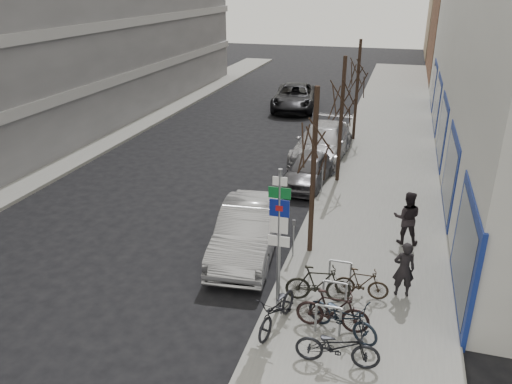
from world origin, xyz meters
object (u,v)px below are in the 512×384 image
Objects in this scene: tree_far at (359,67)px; pedestrian_near at (404,269)px; tree_near at (315,133)px; parked_car_mid at (309,170)px; parked_car_back at (322,143)px; parked_car_front at (248,230)px; bike_far_curb at (338,343)px; bike_far_inner at (362,283)px; meter_mid at (322,174)px; bike_mid_curb at (343,314)px; bike_mid_inner at (318,283)px; bike_rack at (335,292)px; tree_mid at (343,91)px; meter_front at (293,234)px; meter_back at (340,137)px; bike_near_left at (278,307)px; bike_near_right at (333,310)px; pedestrian_far at (407,217)px; highway_sign_pole at (279,235)px; lane_car at (295,97)px.

tree_far is 15.35m from pedestrian_near.
pedestrian_near is at bearing -30.80° from tree_near.
tree_near reaches higher than pedestrian_near.
parked_car_mid is 0.70× the size of parked_car_back.
pedestrian_near is at bearing -20.70° from parked_car_front.
bike_far_curb is 2.84m from bike_far_inner.
meter_mid is at bearing 7.60° from bike_far_curb.
tree_far is 2.80× the size of bike_mid_curb.
bike_mid_curb reaches higher than bike_mid_inner.
parked_car_mid is at bearing 105.11° from bike_rack.
tree_near and tree_mid have the same top height.
bike_rack is 1.07m from bike_mid_curb.
tree_near is at bearing 5.37° from bike_mid_inner.
tree_mid is 1.09× the size of parked_car_front.
meter_mid is 7.54m from pedestrian_near.
bike_far_curb is at bearing 173.33° from bike_far_inner.
meter_back is at bearing 90.00° from meter_front.
bike_near_left is 1.00× the size of bike_mid_curb.
parked_car_back is at bearing 79.49° from parked_car_front.
bike_rack is at bearing 23.42° from pedestrian_near.
bike_mid_inner is 1.21× the size of bike_far_inner.
pedestrian_near is at bearing -38.26° from bike_near_right.
pedestrian_far is (2.95, 1.42, -3.02)m from tree_near.
bike_far_inner is (1.85, -2.19, -3.50)m from tree_near.
tree_mid is 3.55m from meter_mid.
bike_near_left is 4.08m from parked_car_front.
pedestrian_far is at bearing 25.72° from tree_near.
bike_far_curb is 1.29× the size of bike_far_inner.
meter_back is 4.58m from parked_car_mid.
tree_far is 1.09× the size of parked_car_front.
bike_far_inner is (1.91, 1.90, -0.15)m from bike_near_left.
meter_mid is 7.55m from bike_far_inner.
tree_near is at bearing 13.58° from bike_far_curb.
highway_sign_pole is 3.88m from pedestrian_near.
pedestrian_far reaches higher than meter_mid.
parked_car_front is (-2.68, 2.21, 0.13)m from bike_mid_inner.
parked_car_mid is at bearing -156.84° from tree_mid.
meter_front is 6.53m from parked_car_mid.
meter_mid is 0.77× the size of pedestrian_near.
tree_far is at bearing -77.11° from pedestrian_far.
tree_near is 1.34× the size of parked_car_mid.
parked_car_mid is at bearing 127.24° from meter_mid.
bike_far_curb is 1.04× the size of pedestrian_far.
bike_rack is 23.25m from lane_car.
parked_car_back is 10.68m from lane_car.
meter_front is at bearing 54.41° from bike_mid_curb.
parked_car_mid is at bearing 96.01° from highway_sign_pole.
highway_sign_pole is 2.30m from bike_near_right.
meter_back is 10.05m from lane_car.
bike_near_right is (1.28, -10.29, -3.39)m from tree_mid.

